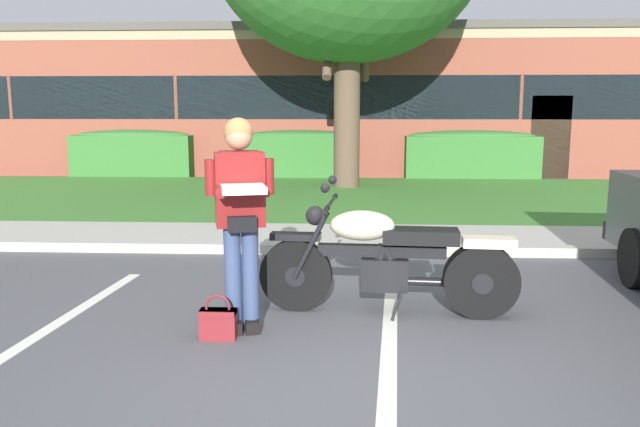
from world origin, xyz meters
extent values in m
plane|color=#4C4C51|center=(0.00, 0.00, 0.00)|extent=(140.00, 140.00, 0.00)
cube|color=#ADA89E|center=(0.00, 3.50, 0.06)|extent=(60.00, 0.20, 0.12)
cube|color=#ADA89E|center=(0.00, 4.35, 0.04)|extent=(60.00, 1.50, 0.08)
cube|color=#3D752D|center=(0.00, 8.37, 0.03)|extent=(60.00, 6.53, 0.06)
cube|color=silver|center=(-2.47, 0.20, 0.00)|extent=(0.44, 4.40, 0.01)
cube|color=silver|center=(0.30, 0.20, 0.00)|extent=(0.44, 4.40, 0.01)
cylinder|color=black|center=(-0.46, 1.29, 0.32)|extent=(0.65, 0.14, 0.64)
cylinder|color=black|center=(-0.46, 1.29, 0.32)|extent=(0.19, 0.13, 0.18)
cylinder|color=black|center=(1.13, 1.18, 0.32)|extent=(0.65, 0.22, 0.64)
cylinder|color=black|center=(1.13, 1.18, 0.32)|extent=(0.19, 0.21, 0.18)
cube|color=black|center=(-0.46, 1.29, 0.67)|extent=(0.45, 0.17, 0.06)
cube|color=beige|center=(1.18, 1.18, 0.66)|extent=(0.45, 0.23, 0.08)
cylinder|color=black|center=(-0.33, 1.20, 0.60)|extent=(0.31, 0.06, 0.58)
cylinder|color=black|center=(-0.32, 1.36, 0.60)|extent=(0.31, 0.06, 0.58)
sphere|color=black|center=(-0.29, 1.28, 0.86)|extent=(0.17, 0.17, 0.17)
cylinder|color=black|center=(-0.15, 1.27, 0.98)|extent=(0.08, 0.72, 0.03)
cylinder|color=black|center=(-0.18, 0.91, 0.98)|extent=(0.05, 0.10, 0.04)
cylinder|color=black|center=(-0.13, 1.63, 0.98)|extent=(0.05, 0.10, 0.04)
sphere|color=black|center=(-0.19, 0.97, 1.14)|extent=(0.08, 0.08, 0.08)
sphere|color=black|center=(-0.15, 1.57, 1.14)|extent=(0.08, 0.08, 0.08)
cube|color=black|center=(0.29, 1.24, 0.56)|extent=(1.10, 0.17, 0.10)
ellipsoid|color=beige|center=(0.12, 1.25, 0.78)|extent=(0.58, 0.36, 0.26)
cube|color=black|center=(0.62, 1.21, 0.70)|extent=(0.66, 0.32, 0.12)
cube|color=black|center=(0.32, 1.23, 0.36)|extent=(0.42, 0.27, 0.28)
cylinder|color=black|center=(0.28, 1.24, 0.52)|extent=(0.18, 0.13, 0.21)
cylinder|color=black|center=(0.35, 1.23, 0.52)|extent=(0.18, 0.13, 0.21)
cylinder|color=black|center=(0.69, 1.35, 0.26)|extent=(0.60, 0.12, 0.08)
cylinder|color=black|center=(0.89, 1.34, 0.26)|extent=(0.60, 0.12, 0.08)
cylinder|color=black|center=(0.43, 1.07, 0.15)|extent=(0.13, 0.11, 0.30)
cube|color=black|center=(-0.78, 0.75, 0.05)|extent=(0.17, 0.26, 0.10)
cube|color=black|center=(-0.91, 0.72, 0.05)|extent=(0.17, 0.26, 0.10)
cylinder|color=navy|center=(-0.78, 0.77, 0.43)|extent=(0.14, 0.14, 0.86)
cylinder|color=navy|center=(-0.92, 0.74, 0.43)|extent=(0.14, 0.14, 0.86)
cube|color=maroon|center=(-0.85, 0.75, 1.15)|extent=(0.42, 0.31, 0.58)
cube|color=maroon|center=(-0.85, 0.75, 1.42)|extent=(0.34, 0.27, 0.06)
sphere|color=#A87A5B|center=(-0.85, 0.75, 1.56)|extent=(0.21, 0.21, 0.21)
sphere|color=olive|center=(-0.85, 0.77, 1.59)|extent=(0.23, 0.23, 0.23)
cube|color=black|center=(-0.82, 0.63, 0.90)|extent=(0.24, 0.15, 0.12)
cylinder|color=maroon|center=(-0.65, 0.64, 1.17)|extent=(0.17, 0.35, 0.09)
cylinder|color=maroon|center=(-0.96, 0.56, 1.17)|extent=(0.17, 0.35, 0.09)
cylinder|color=maroon|center=(-0.63, 0.79, 1.25)|extent=(0.10, 0.10, 0.28)
cylinder|color=maroon|center=(-1.06, 0.68, 1.25)|extent=(0.10, 0.10, 0.28)
cube|color=beige|center=(-0.77, 0.46, 1.19)|extent=(0.39, 0.39, 0.05)
cube|color=maroon|center=(-1.00, 0.54, 0.12)|extent=(0.28, 0.12, 0.24)
cube|color=maroon|center=(-1.00, 0.54, 0.22)|extent=(0.28, 0.13, 0.04)
torus|color=maroon|center=(-1.00, 0.54, 0.26)|extent=(0.20, 0.02, 0.20)
cylinder|color=black|center=(2.91, 2.18, 0.30)|extent=(0.28, 0.61, 0.60)
cylinder|color=brown|center=(-0.09, 9.85, 1.51)|extent=(0.57, 0.57, 3.03)
cylinder|color=brown|center=(0.29, 9.85, 2.95)|extent=(0.20, 0.93, 1.17)
cylinder|color=brown|center=(-0.52, 9.85, 2.99)|extent=(0.20, 1.01, 1.26)
cube|color=#336B2D|center=(-5.64, 11.96, 0.55)|extent=(3.11, 0.90, 1.10)
ellipsoid|color=#336B2D|center=(-5.64, 11.96, 1.10)|extent=(2.96, 0.84, 0.28)
cube|color=#336B2D|center=(-1.30, 11.96, 0.55)|extent=(2.94, 0.90, 1.10)
ellipsoid|color=#336B2D|center=(-1.30, 11.96, 1.10)|extent=(2.79, 0.84, 0.28)
cube|color=#336B2D|center=(3.03, 11.96, 0.55)|extent=(3.33, 0.90, 1.10)
ellipsoid|color=#336B2D|center=(3.03, 11.96, 1.10)|extent=(3.16, 0.84, 0.28)
cube|color=brown|center=(-0.13, 18.00, 1.87)|extent=(25.80, 11.84, 3.74)
cube|color=#998466|center=(-0.13, 12.12, 3.62)|extent=(25.80, 0.10, 0.24)
cube|color=#4C4742|center=(-0.13, 18.00, 3.84)|extent=(26.06, 11.96, 0.20)
cube|color=#1E282D|center=(-0.13, 12.11, 2.06)|extent=(21.93, 0.06, 1.10)
cube|color=brown|center=(-8.90, 12.10, 2.06)|extent=(0.08, 0.04, 1.20)
cube|color=brown|center=(-4.52, 12.10, 2.06)|extent=(0.08, 0.04, 1.20)
cube|color=brown|center=(-0.13, 12.10, 2.06)|extent=(0.08, 0.04, 1.20)
cube|color=brown|center=(4.25, 12.10, 2.06)|extent=(0.08, 0.04, 1.20)
cube|color=#473323|center=(5.03, 12.12, 1.05)|extent=(1.00, 0.08, 2.10)
camera|label=1|loc=(0.02, -4.05, 1.77)|focal=35.09mm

